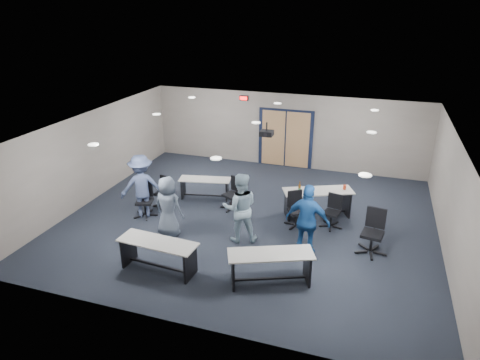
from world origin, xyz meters
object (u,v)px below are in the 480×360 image
(chair_loose_left, at_px, (144,200))
(person_lightblue, at_px, (240,208))
(table_front_right, at_px, (271,263))
(person_navy, at_px, (308,221))
(table_back_left, at_px, (205,185))
(chair_loose_right, at_px, (373,233))
(person_back, at_px, (142,186))
(chair_back_c, at_px, (297,210))
(person_plaid, at_px, (168,207))
(chair_back_a, at_px, (163,192))
(chair_back_b, at_px, (232,194))
(table_back_right, at_px, (318,198))
(table_front_left, at_px, (158,251))
(chair_back_d, at_px, (332,212))

(chair_loose_left, distance_m, person_lightblue, 3.04)
(table_front_right, relative_size, person_navy, 1.05)
(table_back_left, relative_size, chair_loose_right, 1.46)
(person_navy, bearing_deg, table_back_left, -25.31)
(table_front_right, xyz_separation_m, person_back, (-4.23, 1.98, 0.41))
(chair_back_c, height_order, person_back, person_back)
(person_plaid, bearing_deg, person_navy, -171.30)
(table_front_right, distance_m, chair_loose_right, 2.80)
(chair_back_a, xyz_separation_m, person_navy, (4.52, -1.33, 0.46))
(table_back_left, relative_size, chair_back_a, 1.79)
(chair_loose_right, bearing_deg, chair_back_b, 172.36)
(chair_back_a, height_order, person_plaid, person_plaid)
(table_back_left, xyz_separation_m, person_navy, (3.56, -2.28, 0.48))
(table_back_right, bearing_deg, table_front_left, -152.01)
(chair_back_a, bearing_deg, person_back, -100.98)
(person_lightblue, bearing_deg, table_back_right, -150.92)
(table_front_right, bearing_deg, chair_loose_right, 20.86)
(chair_loose_right, bearing_deg, chair_back_a, -177.78)
(table_front_left, xyz_separation_m, table_back_left, (-0.49, 3.95, -0.07))
(table_front_left, relative_size, person_lightblue, 1.02)
(chair_loose_left, xyz_separation_m, person_plaid, (1.14, -0.73, 0.31))
(table_front_right, distance_m, table_back_right, 3.53)
(table_front_left, height_order, person_back, person_back)
(chair_back_c, height_order, person_navy, person_navy)
(person_plaid, bearing_deg, table_front_left, 114.84)
(chair_back_d, bearing_deg, person_back, -156.03)
(chair_loose_left, height_order, person_lightblue, person_lightblue)
(table_front_right, height_order, table_back_right, table_back_right)
(table_back_left, xyz_separation_m, chair_back_c, (3.07, -0.92, 0.05))
(table_back_left, height_order, person_navy, person_navy)
(table_front_left, xyz_separation_m, person_plaid, (-0.51, 1.53, 0.31))
(chair_back_b, bearing_deg, table_front_right, -32.50)
(chair_loose_right, distance_m, person_plaid, 5.12)
(table_back_left, bearing_deg, chair_back_c, -28.38)
(chair_loose_left, bearing_deg, chair_back_d, -4.92)
(table_front_right, relative_size, chair_back_c, 1.97)
(table_back_left, bearing_deg, chair_back_d, -21.59)
(table_front_right, relative_size, person_plaid, 1.18)
(chair_back_a, bearing_deg, table_front_right, -25.41)
(table_back_left, distance_m, person_lightblue, 2.83)
(chair_loose_left, bearing_deg, table_front_right, -41.00)
(table_back_right, xyz_separation_m, person_plaid, (-3.51, -2.28, 0.26))
(table_front_right, relative_size, chair_loose_left, 1.92)
(table_front_left, xyz_separation_m, person_lightblue, (1.34, 1.85, 0.41))
(chair_back_d, xyz_separation_m, person_lightblue, (-2.13, -1.41, 0.46))
(chair_back_d, bearing_deg, table_back_right, 143.55)
(table_front_right, bearing_deg, table_front_left, 164.46)
(table_back_right, relative_size, chair_back_d, 2.22)
(chair_back_c, bearing_deg, person_plaid, 171.88)
(table_back_right, relative_size, chair_back_b, 2.11)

